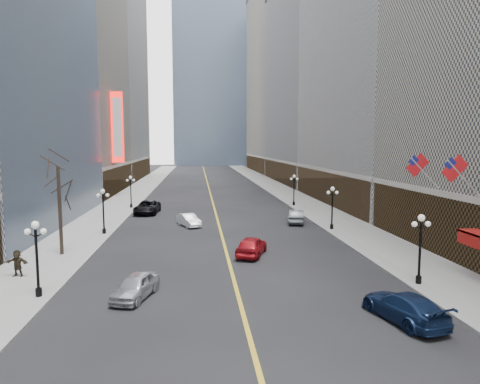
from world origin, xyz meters
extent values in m
cube|color=gray|center=(14.00, 70.00, 0.07)|extent=(6.00, 230.00, 0.15)
cube|color=gray|center=(-14.00, 70.00, 0.07)|extent=(6.00, 230.00, 0.15)
cube|color=gold|center=(0.00, 80.00, 0.01)|extent=(0.25, 200.00, 0.02)
cube|color=#463B2F|center=(18.40, 68.00, 2.60)|extent=(2.80, 35.00, 5.00)
cube|color=#9B9B9D|center=(30.00, 106.00, 24.00)|extent=(26.00, 40.00, 48.00)
cube|color=#463B2F|center=(18.40, 106.00, 2.60)|extent=(2.80, 39.00, 5.00)
cube|color=#ADA58F|center=(30.00, 149.00, 31.00)|extent=(26.00, 46.00, 62.00)
cube|color=#463B2F|center=(18.40, 149.00, 2.60)|extent=(2.80, 45.00, 5.00)
cube|color=#ADA58F|center=(-30.00, 87.00, 25.00)|extent=(26.00, 30.00, 50.00)
cube|color=#463B2F|center=(-18.40, 87.00, 2.60)|extent=(2.80, 29.00, 5.00)
cube|color=beige|center=(-30.00, 121.00, 36.00)|extent=(26.00, 38.00, 72.00)
cube|color=#463B2F|center=(-18.40, 121.00, 2.60)|extent=(2.80, 37.00, 5.00)
cylinder|color=black|center=(11.80, 30.00, 0.40)|extent=(0.36, 0.36, 0.50)
cylinder|color=black|center=(11.80, 30.00, 2.15)|extent=(0.16, 0.16, 4.00)
sphere|color=white|center=(11.80, 30.00, 4.45)|extent=(0.44, 0.44, 0.44)
sphere|color=white|center=(11.35, 30.00, 4.05)|extent=(0.36, 0.36, 0.36)
sphere|color=white|center=(12.25, 30.00, 4.05)|extent=(0.36, 0.36, 0.36)
cylinder|color=black|center=(11.80, 48.00, 0.40)|extent=(0.36, 0.36, 0.50)
cylinder|color=black|center=(11.80, 48.00, 2.15)|extent=(0.16, 0.16, 4.00)
sphere|color=white|center=(11.80, 48.00, 4.45)|extent=(0.44, 0.44, 0.44)
sphere|color=white|center=(11.35, 48.00, 4.05)|extent=(0.36, 0.36, 0.36)
sphere|color=white|center=(12.25, 48.00, 4.05)|extent=(0.36, 0.36, 0.36)
cylinder|color=black|center=(11.80, 66.00, 0.40)|extent=(0.36, 0.36, 0.50)
cylinder|color=black|center=(11.80, 66.00, 2.15)|extent=(0.16, 0.16, 4.00)
sphere|color=white|center=(11.80, 66.00, 4.45)|extent=(0.44, 0.44, 0.44)
sphere|color=white|center=(11.35, 66.00, 4.05)|extent=(0.36, 0.36, 0.36)
sphere|color=white|center=(12.25, 66.00, 4.05)|extent=(0.36, 0.36, 0.36)
cylinder|color=black|center=(-11.80, 30.00, 0.40)|extent=(0.36, 0.36, 0.50)
cylinder|color=black|center=(-11.80, 30.00, 2.15)|extent=(0.16, 0.16, 4.00)
sphere|color=white|center=(-11.80, 30.00, 4.45)|extent=(0.44, 0.44, 0.44)
sphere|color=white|center=(-12.25, 30.00, 4.05)|extent=(0.36, 0.36, 0.36)
sphere|color=white|center=(-11.35, 30.00, 4.05)|extent=(0.36, 0.36, 0.36)
cylinder|color=black|center=(-11.80, 48.00, 0.40)|extent=(0.36, 0.36, 0.50)
cylinder|color=black|center=(-11.80, 48.00, 2.15)|extent=(0.16, 0.16, 4.00)
sphere|color=white|center=(-11.80, 48.00, 4.45)|extent=(0.44, 0.44, 0.44)
sphere|color=white|center=(-12.25, 48.00, 4.05)|extent=(0.36, 0.36, 0.36)
sphere|color=white|center=(-11.35, 48.00, 4.05)|extent=(0.36, 0.36, 0.36)
cylinder|color=black|center=(-11.80, 66.00, 0.40)|extent=(0.36, 0.36, 0.50)
cylinder|color=black|center=(-11.80, 66.00, 2.15)|extent=(0.16, 0.16, 4.00)
sphere|color=white|center=(-11.80, 66.00, 4.45)|extent=(0.44, 0.44, 0.44)
sphere|color=white|center=(-12.25, 66.00, 4.05)|extent=(0.36, 0.36, 0.36)
sphere|color=white|center=(-11.35, 66.00, 4.05)|extent=(0.36, 0.36, 0.36)
cylinder|color=#B2B2B7|center=(15.80, 32.00, 6.80)|extent=(2.49, 0.12, 2.49)
cube|color=red|center=(15.15, 32.00, 7.45)|extent=(1.94, 0.04, 1.94)
cube|color=navy|center=(14.80, 32.00, 7.80)|extent=(0.88, 0.06, 0.88)
cylinder|color=#B2B2B7|center=(15.80, 37.00, 6.80)|extent=(2.49, 0.12, 2.49)
cube|color=red|center=(15.15, 37.00, 7.45)|extent=(1.94, 0.04, 1.94)
cube|color=navy|center=(14.80, 37.00, 7.80)|extent=(0.88, 0.06, 0.88)
cube|color=maroon|center=(15.65, 30.00, 2.80)|extent=(0.10, 4.00, 0.90)
cube|color=red|center=(-15.90, 80.00, 12.00)|extent=(2.00, 0.50, 12.00)
cube|color=white|center=(-15.85, 80.00, 12.00)|extent=(1.40, 0.55, 10.00)
cylinder|color=#2D231C|center=(-13.50, 40.00, 3.75)|extent=(0.28, 0.28, 7.20)
imported|color=#B4B7BD|center=(-6.10, 29.55, 0.72)|extent=(2.86, 4.52, 1.43)
imported|color=silver|center=(-3.38, 51.86, 0.69)|extent=(2.99, 4.40, 1.37)
imported|color=black|center=(-9.00, 61.19, 0.86)|extent=(3.24, 6.33, 1.71)
imported|color=#132347|center=(8.18, 24.79, 0.75)|extent=(3.27, 5.53, 1.50)
imported|color=maroon|center=(2.00, 38.59, 0.81)|extent=(3.42, 5.10, 1.61)
imported|color=#424749|center=(9.00, 52.50, 0.78)|extent=(2.72, 5.00, 1.56)
imported|color=black|center=(-14.64, 34.18, 1.06)|extent=(1.75, 0.80, 1.82)
camera|label=1|loc=(-2.37, 4.47, 9.10)|focal=32.00mm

